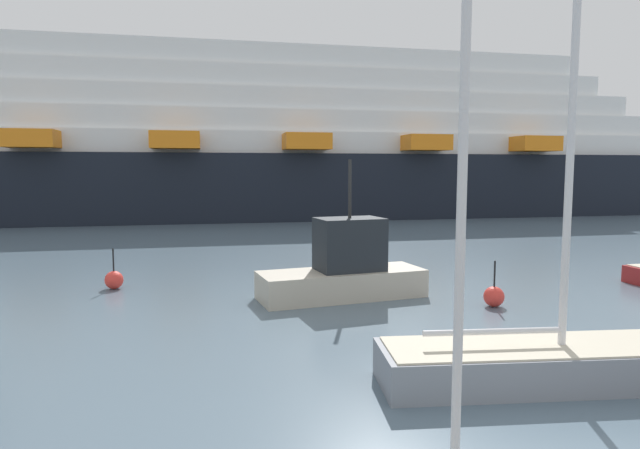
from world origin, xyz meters
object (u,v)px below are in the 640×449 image
(channel_buoy_1, at_px, (494,296))
(cruise_ship, at_px, (178,146))
(channel_buoy_0, at_px, (114,280))
(fishing_boat_0, at_px, (345,270))
(sailboat_0, at_px, (537,357))

(channel_buoy_1, bearing_deg, cruise_ship, 106.77)
(cruise_ship, bearing_deg, channel_buoy_0, -91.83)
(fishing_boat_0, bearing_deg, channel_buoy_0, 151.11)
(fishing_boat_0, distance_m, channel_buoy_0, 8.92)
(fishing_boat_0, height_order, channel_buoy_1, fishing_boat_0)
(channel_buoy_0, bearing_deg, cruise_ship, 87.43)
(sailboat_0, height_order, cruise_ship, cruise_ship)
(fishing_boat_0, relative_size, cruise_ship, 0.06)
(sailboat_0, distance_m, channel_buoy_1, 6.68)
(fishing_boat_0, relative_size, channel_buoy_1, 3.93)
(fishing_boat_0, bearing_deg, sailboat_0, -84.46)
(sailboat_0, bearing_deg, fishing_boat_0, 110.34)
(channel_buoy_0, xyz_separation_m, cruise_ship, (1.44, 32.10, 6.42))
(fishing_boat_0, xyz_separation_m, channel_buoy_1, (4.53, -2.37, -0.66))
(channel_buoy_0, relative_size, cruise_ship, 0.01)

